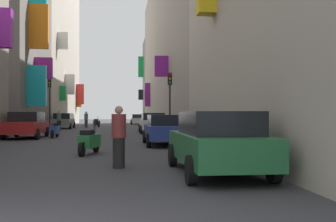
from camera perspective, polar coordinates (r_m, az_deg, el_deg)
ground_plane at (r=34.15m, az=-9.34°, el=-2.76°), size 140.00×140.00×0.00m
building_left_mid_c at (r=34.80m, az=-22.89°, el=10.16°), size 7.36×11.95×15.55m
building_left_far at (r=53.02m, az=-17.21°, el=8.76°), size 7.13×25.25×19.69m
building_right_mid_a at (r=39.82m, az=2.72°, el=9.25°), size 6.99×37.63×16.18m
building_right_mid_b at (r=61.34m, az=-0.68°, el=4.15°), size 6.88×6.54×12.55m
parked_car_blue at (r=18.05m, az=-0.36°, el=-2.57°), size 1.90×4.18×1.37m
parked_car_white at (r=28.75m, az=-2.21°, el=-1.67°), size 1.88×4.07×1.47m
parked_car_grey at (r=39.54m, az=-14.74°, el=-1.32°), size 1.91×4.45×1.46m
parked_car_red at (r=24.65m, az=-19.53°, el=-1.82°), size 2.00×4.33×1.52m
parked_car_green at (r=9.44m, az=6.95°, el=-4.30°), size 1.88×4.35×1.47m
parked_car_silver at (r=52.50m, az=-4.26°, el=-1.15°), size 1.98×4.28×1.34m
scooter_green at (r=14.18m, az=-11.19°, el=-4.24°), size 0.73×1.91×1.13m
scooter_blue at (r=24.58m, az=-15.84°, el=-2.60°), size 0.50×1.77×1.13m
scooter_black at (r=42.95m, az=-10.16°, el=-1.66°), size 0.80×1.82×1.13m
scooter_silver at (r=49.09m, az=-7.53°, el=-1.50°), size 0.82×1.89×1.13m
pedestrian_near_left at (r=10.50m, az=-7.02°, el=-3.72°), size 0.40×0.40×1.62m
pedestrian_mid_street at (r=41.87m, az=-11.60°, el=-1.20°), size 0.53×0.53×1.65m
pedestrian_far_away at (r=35.64m, az=-15.29°, el=-1.31°), size 0.41×0.41×1.68m
traffic_light_near_corner at (r=36.15m, az=-16.53°, el=2.19°), size 0.26×0.34×4.47m
traffic_light_far_corner at (r=25.16m, az=0.27°, el=2.62°), size 0.26×0.34×3.99m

